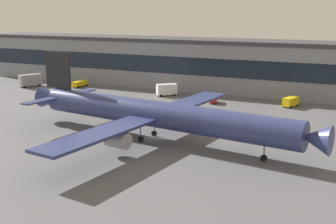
{
  "coord_description": "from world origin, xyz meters",
  "views": [
    {
      "loc": [
        38.48,
        -74.63,
        25.1
      ],
      "look_at": [
        1.69,
        2.49,
        5.0
      ],
      "focal_mm": 46.42,
      "sensor_mm": 36.0,
      "label": 1
    }
  ],
  "objects_px": {
    "crew_van": "(291,101)",
    "stair_truck": "(166,89)",
    "belt_loader": "(80,83)",
    "follow_me_car": "(213,99)",
    "airliner": "(155,114)",
    "catering_truck": "(30,80)"
  },
  "relations": [
    {
      "from": "crew_van",
      "to": "stair_truck",
      "type": "relative_size",
      "value": 0.93
    },
    {
      "from": "belt_loader",
      "to": "follow_me_car",
      "type": "xyz_separation_m",
      "value": [
        49.23,
        -5.09,
        -0.06
      ]
    },
    {
      "from": "belt_loader",
      "to": "stair_truck",
      "type": "bearing_deg",
      "value": -2.59
    },
    {
      "from": "airliner",
      "to": "stair_truck",
      "type": "distance_m",
      "value": 45.96
    },
    {
      "from": "airliner",
      "to": "stair_truck",
      "type": "relative_size",
      "value": 10.78
    },
    {
      "from": "belt_loader",
      "to": "crew_van",
      "type": "xyz_separation_m",
      "value": [
        69.48,
        -0.98,
        0.31
      ]
    },
    {
      "from": "follow_me_car",
      "to": "crew_van",
      "type": "bearing_deg",
      "value": 11.47
    },
    {
      "from": "belt_loader",
      "to": "follow_me_car",
      "type": "distance_m",
      "value": 49.5
    },
    {
      "from": "belt_loader",
      "to": "airliner",
      "type": "bearing_deg",
      "value": -40.64
    },
    {
      "from": "crew_van",
      "to": "stair_truck",
      "type": "distance_m",
      "value": 36.52
    },
    {
      "from": "belt_loader",
      "to": "stair_truck",
      "type": "height_order",
      "value": "stair_truck"
    },
    {
      "from": "airliner",
      "to": "belt_loader",
      "type": "relative_size",
      "value": 10.08
    },
    {
      "from": "airliner",
      "to": "crew_van",
      "type": "xyz_separation_m",
      "value": [
        18.58,
        42.7,
        -3.84
      ]
    },
    {
      "from": "crew_van",
      "to": "stair_truck",
      "type": "xyz_separation_m",
      "value": [
        -36.51,
        -0.51,
        0.52
      ]
    },
    {
      "from": "airliner",
      "to": "follow_me_car",
      "type": "bearing_deg",
      "value": 92.47
    },
    {
      "from": "follow_me_car",
      "to": "catering_truck",
      "type": "relative_size",
      "value": 0.63
    },
    {
      "from": "belt_loader",
      "to": "catering_truck",
      "type": "bearing_deg",
      "value": -155.54
    },
    {
      "from": "follow_me_car",
      "to": "belt_loader",
      "type": "bearing_deg",
      "value": 174.09
    },
    {
      "from": "airliner",
      "to": "crew_van",
      "type": "relative_size",
      "value": 11.56
    },
    {
      "from": "airliner",
      "to": "belt_loader",
      "type": "bearing_deg",
      "value": 139.36
    },
    {
      "from": "crew_van",
      "to": "follow_me_car",
      "type": "height_order",
      "value": "crew_van"
    },
    {
      "from": "belt_loader",
      "to": "catering_truck",
      "type": "relative_size",
      "value": 0.85
    }
  ]
}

